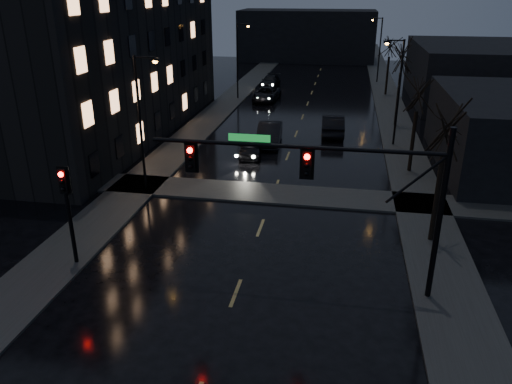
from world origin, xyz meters
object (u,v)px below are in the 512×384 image
at_px(lead_car, 333,125).
at_px(oncoming_car_a, 251,147).
at_px(oncoming_car_c, 267,94).
at_px(oncoming_car_d, 270,81).
at_px(oncoming_car_b, 269,134).

bearing_deg(lead_car, oncoming_car_a, 46.58).
height_order(oncoming_car_c, oncoming_car_d, oncoming_car_c).
xyz_separation_m(oncoming_car_a, oncoming_car_b, (0.89, 3.12, 0.15)).
xyz_separation_m(oncoming_car_a, oncoming_car_d, (-2.65, 27.13, 0.02)).
distance_m(oncoming_car_a, oncoming_car_b, 3.25).
relative_size(oncoming_car_a, oncoming_car_b, 0.79).
height_order(oncoming_car_b, oncoming_car_d, oncoming_car_b).
bearing_deg(oncoming_car_d, oncoming_car_a, -80.92).
bearing_deg(oncoming_car_d, oncoming_car_b, -78.10).
bearing_deg(oncoming_car_b, lead_car, 33.47).
height_order(oncoming_car_a, oncoming_car_d, oncoming_car_d).
height_order(oncoming_car_a, oncoming_car_b, oncoming_car_b).
height_order(oncoming_car_b, lead_car, lead_car).
bearing_deg(oncoming_car_c, oncoming_car_d, 99.62).
height_order(oncoming_car_c, lead_car, lead_car).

